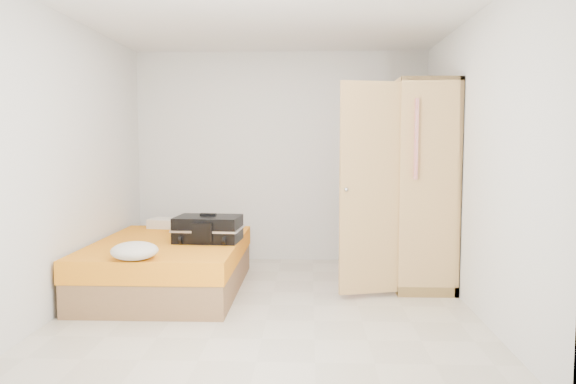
{
  "coord_description": "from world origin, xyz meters",
  "views": [
    {
      "loc": [
        0.36,
        -5.01,
        1.49
      ],
      "look_at": [
        0.15,
        0.45,
        1.0
      ],
      "focal_mm": 35.0,
      "sensor_mm": 36.0,
      "label": 1
    }
  ],
  "objects_px": {
    "suitcase": "(208,229)",
    "bed": "(169,265)",
    "round_cushion": "(135,251)",
    "person": "(360,204)",
    "wardrobe": "(415,189)"
  },
  "relations": [
    {
      "from": "suitcase",
      "to": "bed",
      "type": "bearing_deg",
      "value": -176.36
    },
    {
      "from": "bed",
      "to": "round_cushion",
      "type": "bearing_deg",
      "value": -94.02
    },
    {
      "from": "person",
      "to": "round_cushion",
      "type": "relative_size",
      "value": 4.2
    },
    {
      "from": "bed",
      "to": "suitcase",
      "type": "height_order",
      "value": "suitcase"
    },
    {
      "from": "wardrobe",
      "to": "person",
      "type": "distance_m",
      "value": 0.59
    },
    {
      "from": "suitcase",
      "to": "person",
      "type": "bearing_deg",
      "value": 19.56
    },
    {
      "from": "bed",
      "to": "person",
      "type": "bearing_deg",
      "value": 12.3
    },
    {
      "from": "person",
      "to": "suitcase",
      "type": "distance_m",
      "value": 1.62
    },
    {
      "from": "person",
      "to": "suitcase",
      "type": "relative_size",
      "value": 2.46
    },
    {
      "from": "bed",
      "to": "suitcase",
      "type": "distance_m",
      "value": 0.55
    },
    {
      "from": "person",
      "to": "bed",
      "type": "bearing_deg",
      "value": 81.05
    },
    {
      "from": "wardrobe",
      "to": "bed",
      "type": "bearing_deg",
      "value": -171.84
    },
    {
      "from": "bed",
      "to": "person",
      "type": "height_order",
      "value": "person"
    },
    {
      "from": "bed",
      "to": "round_cushion",
      "type": "distance_m",
      "value": 0.96
    },
    {
      "from": "suitcase",
      "to": "round_cushion",
      "type": "xyz_separation_m",
      "value": [
        -0.46,
        -0.9,
        -0.05
      ]
    }
  ]
}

